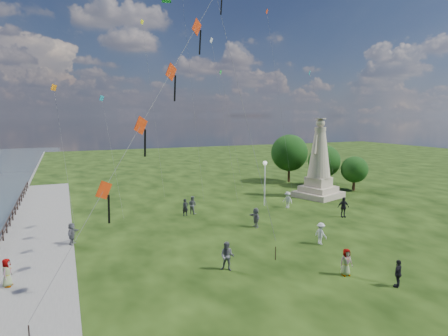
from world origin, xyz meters
name	(u,v)px	position (x,y,z in m)	size (l,w,h in m)	color
waterfront	(12,265)	(-15.24, 8.99, -0.06)	(200.00, 200.00, 1.51)	#2F3C47
statue	(319,168)	(15.00, 17.61, 3.42)	(5.63, 5.63, 9.05)	tan
lamppost	(265,173)	(7.26, 16.46, 3.39)	(0.44, 0.44, 4.70)	silver
tree_row	(308,158)	(18.62, 24.65, 3.72)	(8.36, 12.63, 6.74)	#382314
person_1	(227,256)	(-3.06, 2.72, 0.89)	(0.87, 0.54, 1.79)	#595960
person_2	(321,233)	(5.13, 4.34, 0.80)	(1.04, 0.54, 1.61)	silver
person_3	(398,273)	(4.64, -3.00, 0.78)	(0.92, 0.47, 1.56)	black
person_4	(346,262)	(3.08, -0.67, 0.81)	(0.79, 0.48, 1.61)	#595960
person_5	(72,235)	(-11.59, 11.17, 0.80)	(1.48, 0.64, 1.60)	#595960
person_6	(185,207)	(-1.61, 15.80, 0.81)	(0.59, 0.39, 1.61)	black
person_7	(192,205)	(-0.78, 16.18, 0.87)	(0.85, 0.52, 1.74)	#595960
person_8	(288,200)	(8.89, 14.58, 0.84)	(1.08, 0.56, 1.67)	silver
person_9	(343,207)	(11.68, 9.54, 0.94)	(1.11, 0.57, 1.89)	black
person_10	(7,274)	(-15.00, 5.30, 0.78)	(0.76, 0.47, 1.56)	#595960
person_11	(256,217)	(2.73, 9.93, 0.84)	(1.56, 0.67, 1.69)	#595960
red_kite_train	(169,79)	(-5.96, 4.58, 11.42)	(12.55, 9.35, 18.49)	black
small_kites	(201,73)	(2.75, 23.20, 14.03)	(30.31, 18.88, 27.01)	teal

